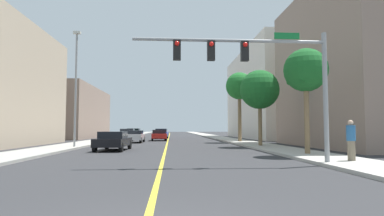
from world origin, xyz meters
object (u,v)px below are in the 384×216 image
at_px(palm_near, 306,71).
at_px(car_red, 159,135).
at_px(traffic_signal_mast, 259,64).
at_px(palm_far, 239,87).
at_px(palm_mid, 260,90).
at_px(pedestrian, 351,140).
at_px(car_black, 113,140).
at_px(car_blue, 162,134).
at_px(street_lamp, 76,83).
at_px(car_green, 134,134).
at_px(car_silver, 135,136).
at_px(car_white, 127,134).

relative_size(palm_near, car_red, 1.54).
bearing_deg(traffic_signal_mast, palm_far, 79.81).
height_order(palm_mid, pedestrian, palm_mid).
relative_size(car_red, car_black, 0.88).
bearing_deg(car_blue, street_lamp, -102.06).
height_order(palm_far, car_green, palm_far).
height_order(palm_far, car_red, palm_far).
height_order(car_black, pedestrian, pedestrian).
height_order(palm_far, car_black, palm_far).
xyz_separation_m(car_blue, car_black, (-2.65, -25.22, -0.07)).
bearing_deg(car_black, palm_near, -22.00).
xyz_separation_m(car_silver, pedestrian, (11.93, -21.71, 0.34)).
relative_size(traffic_signal_mast, car_red, 2.14).
height_order(car_red, car_green, car_green).
distance_m(traffic_signal_mast, palm_far, 21.64).
distance_m(street_lamp, car_blue, 24.05).
relative_size(street_lamp, car_green, 2.17).
distance_m(palm_mid, pedestrian, 12.91).
xyz_separation_m(palm_near, palm_mid, (-0.27, 8.42, -0.05)).
relative_size(palm_mid, car_blue, 1.39).
bearing_deg(car_green, car_white, 90.23).
bearing_deg(traffic_signal_mast, car_blue, 98.40).
distance_m(palm_mid, car_white, 20.56).
bearing_deg(pedestrian, car_blue, -74.88).
bearing_deg(car_white, palm_mid, 128.97).
bearing_deg(car_black, car_green, 95.87).
distance_m(palm_near, car_white, 27.57).
distance_m(car_silver, pedestrian, 24.77).
height_order(street_lamp, pedestrian, street_lamp).
xyz_separation_m(palm_mid, pedestrian, (0.52, -12.34, -3.74)).
xyz_separation_m(car_white, car_silver, (1.64, -6.01, -0.07)).
xyz_separation_m(palm_far, car_green, (-13.04, 12.56, -5.37)).
bearing_deg(car_red, car_black, -100.98).
height_order(car_silver, car_green, car_green).
relative_size(traffic_signal_mast, car_silver, 1.90).
height_order(traffic_signal_mast, street_lamp, street_lamp).
height_order(palm_far, car_silver, palm_far).
bearing_deg(car_red, car_blue, 86.72).
bearing_deg(pedestrian, palm_near, -86.43).
relative_size(palm_near, car_blue, 1.32).
distance_m(palm_far, pedestrian, 21.38).
relative_size(traffic_signal_mast, car_white, 1.81).
relative_size(car_silver, car_green, 1.04).
height_order(street_lamp, car_green, street_lamp).
xyz_separation_m(palm_mid, car_black, (-11.48, -3.06, -4.08)).
distance_m(traffic_signal_mast, car_white, 29.91).
xyz_separation_m(street_lamp, pedestrian, (15.41, -11.64, -4.09)).
relative_size(palm_near, car_green, 1.43).
height_order(traffic_signal_mast, palm_far, palm_far).
xyz_separation_m(palm_far, car_blue, (-8.98, 13.75, -5.38)).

